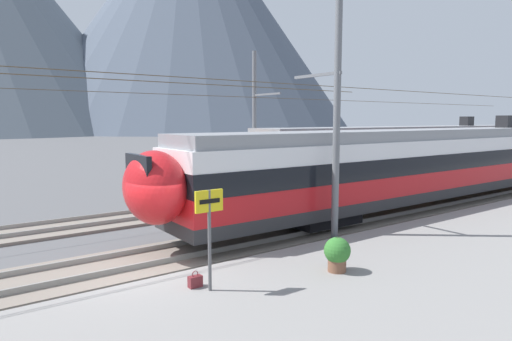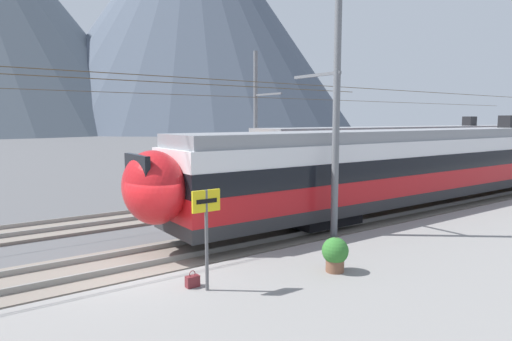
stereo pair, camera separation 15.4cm
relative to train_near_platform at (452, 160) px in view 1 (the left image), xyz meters
name	(u,v)px [view 1 (the left image)]	position (x,y,z in m)	size (l,w,h in m)	color
ground_plane	(144,279)	(-17.14, -1.24, -2.23)	(400.00, 400.00, 0.00)	#565659
track_near	(127,264)	(-17.14, 0.00, -2.16)	(120.00, 3.00, 0.28)	slate
track_far	(76,225)	(-17.14, 5.94, -2.16)	(120.00, 3.00, 0.28)	slate
train_near_platform	(452,160)	(0.00, 0.00, 0.00)	(33.99, 2.84, 4.27)	#2D2D30
train_far_track	(427,149)	(6.89, 5.94, 0.00)	(32.13, 3.03, 4.27)	#2D2D30
catenary_mast_mid	(334,120)	(-10.55, -1.84, 2.05)	(45.68, 2.28, 8.28)	slate
catenary_mast_far_side	(256,121)	(-6.68, 7.99, 1.99)	(45.68, 2.51, 8.14)	slate
platform_sign	(209,217)	(-16.57, -3.87, -0.13)	(0.70, 0.08, 2.35)	#59595B
handbag_near_sign	(195,281)	(-16.75, -3.49, -1.71)	(0.32, 0.18, 0.40)	maroon
potted_plant_platform_edge	(337,252)	(-13.25, -4.69, -1.33)	(0.69, 0.69, 0.90)	brown
mountain_right_ridge	(189,13)	(59.28, 142.75, 42.25)	(122.34, 122.34, 88.97)	#515B6B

